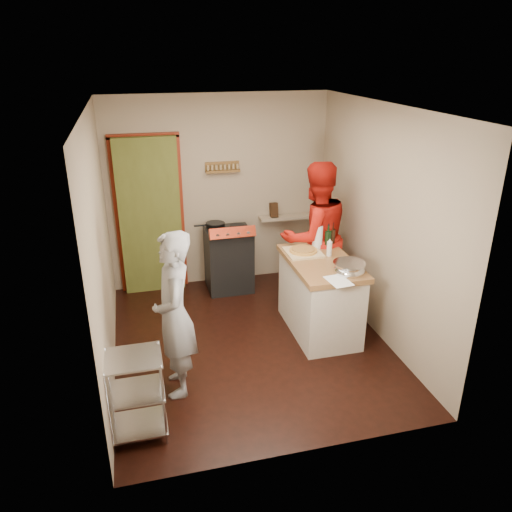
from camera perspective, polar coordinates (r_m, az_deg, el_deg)
The scene contains 10 objects.
floor at distance 5.81m, azimuth -0.70°, elevation -9.75°, with size 3.50×3.50×0.00m, color black.
back_wall at distance 6.86m, azimuth -9.53°, elevation 5.56°, with size 3.00×0.44×2.60m.
left_wall at distance 5.11m, azimuth -17.33°, elevation 0.81°, with size 0.04×3.50×2.60m, color gray.
right_wall at distance 5.75m, azimuth 13.97°, elevation 3.58°, with size 0.04×3.50×2.60m, color gray.
ceiling at distance 4.93m, azimuth -0.85°, elevation 16.80°, with size 3.00×3.50×0.02m, color white.
stove at distance 6.84m, azimuth -3.14°, elevation -0.27°, with size 0.60×0.63×1.00m.
wire_shelving at distance 4.46m, azimuth -13.60°, elevation -14.93°, with size 0.48×0.40×0.80m.
island at distance 5.85m, azimuth 7.34°, elevation -4.32°, with size 0.71×1.31×1.21m.
person_stripe at distance 4.73m, azimuth -9.30°, elevation -6.68°, with size 0.60×0.39×1.64m, color silver.
person_red at distance 6.24m, azimuth 6.75°, elevation 2.17°, with size 0.92×0.72×1.89m, color #A9140B.
Camera 1 is at (-1.14, -4.77, 3.11)m, focal length 35.00 mm.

